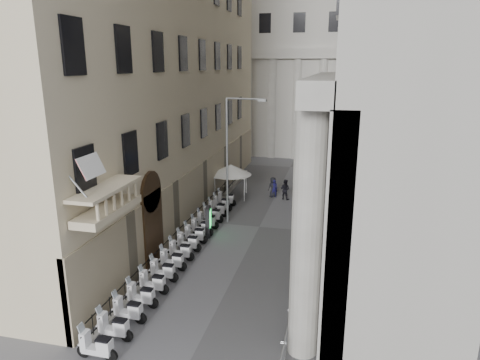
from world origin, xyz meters
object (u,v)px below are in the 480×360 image
at_px(security_tent, 233,170).
at_px(pedestrian_a, 274,188).
at_px(pedestrian_b, 285,189).
at_px(scooter_0, 98,359).
at_px(info_kiosk, 208,221).
at_px(street_lamp, 232,150).

height_order(security_tent, pedestrian_a, security_tent).
bearing_deg(pedestrian_b, scooter_0, 97.79).
bearing_deg(info_kiosk, scooter_0, -103.14).
relative_size(scooter_0, pedestrian_b, 0.84).
height_order(scooter_0, street_lamp, street_lamp).
xyz_separation_m(street_lamp, pedestrian_a, (2.04, 6.91, -4.70)).
xyz_separation_m(security_tent, pedestrian_b, (4.53, 0.52, -1.55)).
bearing_deg(scooter_0, pedestrian_b, -10.60).
xyz_separation_m(scooter_0, pedestrian_a, (3.51, 22.92, 0.81)).
relative_size(scooter_0, security_tent, 0.42).
xyz_separation_m(scooter_0, street_lamp, (1.47, 16.01, 5.51)).
distance_m(street_lamp, pedestrian_b, 8.59).
distance_m(security_tent, pedestrian_a, 3.98).
bearing_deg(scooter_0, street_lamp, -4.54).
distance_m(security_tent, info_kiosk, 9.01).
bearing_deg(security_tent, pedestrian_a, 13.76).
xyz_separation_m(scooter_0, info_kiosk, (0.49, 13.17, 1.04)).
distance_m(info_kiosk, pedestrian_a, 10.21).
distance_m(street_lamp, info_kiosk, 5.38).
height_order(scooter_0, security_tent, security_tent).
height_order(security_tent, street_lamp, street_lamp).
distance_m(scooter_0, security_tent, 22.19).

